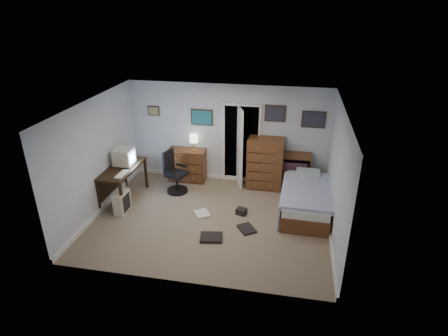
# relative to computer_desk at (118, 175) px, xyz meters

# --- Properties ---
(floor) EXTENTS (5.00, 4.00, 0.02)m
(floor) POSITION_rel_computer_desk_xyz_m (2.30, -0.49, -0.64)
(floor) COLOR #82705A
(floor) RESTS_ON ground
(computer_desk) EXTENTS (0.68, 1.43, 0.82)m
(computer_desk) POSITION_rel_computer_desk_xyz_m (0.00, 0.00, 0.00)
(computer_desk) COLOR black
(computer_desk) RESTS_ON floor
(crt_monitor) EXTENTS (0.43, 0.40, 0.39)m
(crt_monitor) POSITION_rel_computer_desk_xyz_m (0.12, 0.15, 0.39)
(crt_monitor) COLOR beige
(crt_monitor) RESTS_ON computer_desk
(keyboard) EXTENTS (0.17, 0.44, 0.03)m
(keyboard) POSITION_rel_computer_desk_xyz_m (0.28, -0.35, 0.20)
(keyboard) COLOR beige
(keyboard) RESTS_ON computer_desk
(pc_tower) EXTENTS (0.23, 0.46, 0.49)m
(pc_tower) POSITION_rel_computer_desk_xyz_m (0.30, -0.55, -0.38)
(pc_tower) COLOR beige
(pc_tower) RESTS_ON floor
(office_chair) EXTENTS (0.64, 0.64, 1.05)m
(office_chair) POSITION_rel_computer_desk_xyz_m (1.16, 0.60, -0.22)
(office_chair) COLOR black
(office_chair) RESTS_ON floor
(media_stack) EXTENTS (0.16, 0.16, 0.79)m
(media_stack) POSITION_rel_computer_desk_xyz_m (-0.02, 1.71, -0.23)
(media_stack) COLOR maroon
(media_stack) RESTS_ON floor
(low_dresser) EXTENTS (0.95, 0.49, 0.84)m
(low_dresser) POSITION_rel_computer_desk_xyz_m (1.28, 1.28, -0.21)
(low_dresser) COLOR brown
(low_dresser) RESTS_ON floor
(table_lamp) EXTENTS (0.21, 0.21, 0.41)m
(table_lamp) POSITION_rel_computer_desk_xyz_m (1.48, 1.28, 0.51)
(table_lamp) COLOR gold
(table_lamp) RESTS_ON low_dresser
(doorway) EXTENTS (0.96, 1.12, 2.05)m
(doorway) POSITION_rel_computer_desk_xyz_m (2.65, 1.78, 0.37)
(doorway) COLOR black
(doorway) RESTS_ON floor
(tall_dresser) EXTENTS (0.90, 0.56, 1.28)m
(tall_dresser) POSITION_rel_computer_desk_xyz_m (3.29, 1.26, 0.01)
(tall_dresser) COLOR brown
(tall_dresser) RESTS_ON floor
(headboard_bookcase) EXTENTS (1.02, 0.28, 0.92)m
(headboard_bookcase) POSITION_rel_computer_desk_xyz_m (3.90, 1.37, -0.14)
(headboard_bookcase) COLOR brown
(headboard_bookcase) RESTS_ON floor
(bed) EXTENTS (1.12, 2.01, 0.65)m
(bed) POSITION_rel_computer_desk_xyz_m (4.28, 0.24, -0.32)
(bed) COLOR brown
(bed) RESTS_ON floor
(wall_posters) EXTENTS (4.38, 0.04, 0.60)m
(wall_posters) POSITION_rel_computer_desk_xyz_m (2.87, 1.49, 1.12)
(wall_posters) COLOR #331E11
(wall_posters) RESTS_ON floor
(floor_clutter) EXTENTS (1.49, 1.34, 0.14)m
(floor_clutter) POSITION_rel_computer_desk_xyz_m (2.60, -0.70, -0.59)
(floor_clutter) COLOR black
(floor_clutter) RESTS_ON floor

